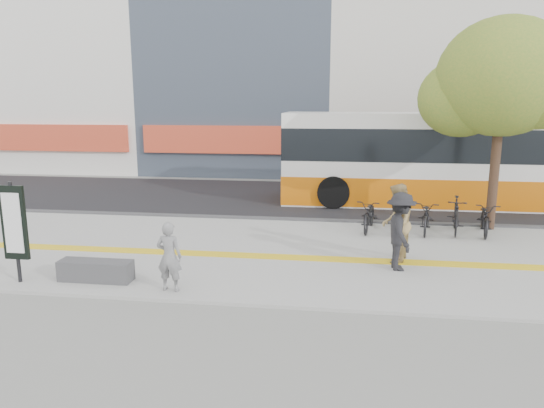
# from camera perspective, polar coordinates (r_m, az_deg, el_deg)

# --- Properties ---
(ground) EXTENTS (120.00, 120.00, 0.00)m
(ground) POSITION_cam_1_polar(r_m,az_deg,el_deg) (11.87, -5.36, -7.65)
(ground) COLOR slate
(ground) RESTS_ON ground
(sidewalk) EXTENTS (40.00, 7.00, 0.08)m
(sidewalk) POSITION_cam_1_polar(r_m,az_deg,el_deg) (13.25, -3.88, -5.37)
(sidewalk) COLOR gray
(sidewalk) RESTS_ON ground
(tactile_strip) EXTENTS (40.00, 0.45, 0.01)m
(tactile_strip) POSITION_cam_1_polar(r_m,az_deg,el_deg) (12.77, -4.34, -5.83)
(tactile_strip) COLOR gold
(tactile_strip) RESTS_ON sidewalk
(street) EXTENTS (40.00, 8.00, 0.06)m
(street) POSITION_cam_1_polar(r_m,az_deg,el_deg) (20.44, 0.37, 0.73)
(street) COLOR black
(street) RESTS_ON ground
(curb) EXTENTS (40.00, 0.25, 0.14)m
(curb) POSITION_cam_1_polar(r_m,az_deg,el_deg) (16.56, -1.44, -1.75)
(curb) COLOR #38383A
(curb) RESTS_ON ground
(bench) EXTENTS (1.60, 0.45, 0.45)m
(bench) POSITION_cam_1_polar(r_m,az_deg,el_deg) (11.59, -19.51, -7.20)
(bench) COLOR #38383A
(bench) RESTS_ON sidewalk
(signboard) EXTENTS (0.55, 0.10, 2.20)m
(signboard) POSITION_cam_1_polar(r_m,az_deg,el_deg) (11.88, -27.41, -2.07)
(signboard) COLOR black
(signboard) RESTS_ON sidewalk
(street_tree) EXTENTS (4.40, 3.80, 6.31)m
(street_tree) POSITION_cam_1_polar(r_m,az_deg,el_deg) (16.37, 24.70, 12.74)
(street_tree) COLOR #322017
(street_tree) RESTS_ON sidewalk
(bus) EXTENTS (12.88, 3.05, 3.43)m
(bus) POSITION_cam_1_polar(r_m,az_deg,el_deg) (19.99, 20.22, 4.53)
(bus) COLOR silver
(bus) RESTS_ON street
(bicycle_row) EXTENTS (4.30, 1.94, 1.08)m
(bicycle_row) POSITION_cam_1_polar(r_m,az_deg,el_deg) (15.48, 17.28, -1.28)
(bicycle_row) COLOR black
(bicycle_row) RESTS_ON sidewalk
(seated_woman) EXTENTS (0.55, 0.38, 1.46)m
(seated_woman) POSITION_cam_1_polar(r_m,az_deg,el_deg) (10.44, -11.67, -5.90)
(seated_woman) COLOR black
(seated_woman) RESTS_ON sidewalk
(pedestrian_tan) EXTENTS (0.94, 1.08, 1.92)m
(pedestrian_tan) POSITION_cam_1_polar(r_m,az_deg,el_deg) (12.39, 14.03, -2.12)
(pedestrian_tan) COLOR #99804F
(pedestrian_tan) RESTS_ON sidewalk
(pedestrian_dark) EXTENTS (0.81, 1.25, 1.82)m
(pedestrian_dark) POSITION_cam_1_polar(r_m,az_deg,el_deg) (11.83, 14.47, -3.04)
(pedestrian_dark) COLOR black
(pedestrian_dark) RESTS_ON sidewalk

